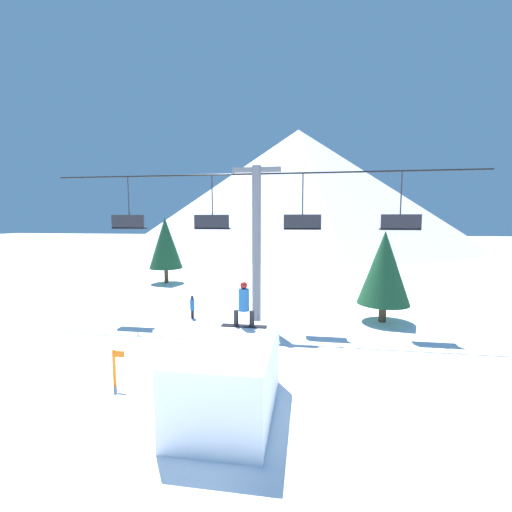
# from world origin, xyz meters

# --- Properties ---
(ground_plane) EXTENTS (220.00, 220.00, 0.00)m
(ground_plane) POSITION_xyz_m (0.00, 0.00, 0.00)
(ground_plane) COLOR white
(mountain_ridge) EXTENTS (69.74, 69.74, 23.95)m
(mountain_ridge) POSITION_xyz_m (0.00, 66.43, 11.98)
(mountain_ridge) COLOR silver
(mountain_ridge) RESTS_ON ground_plane
(snow_ramp) EXTENTS (2.44, 3.93, 2.02)m
(snow_ramp) POSITION_xyz_m (0.36, 0.99, 1.01)
(snow_ramp) COLOR white
(snow_ramp) RESTS_ON ground_plane
(snowboarder) EXTENTS (1.41, 0.33, 1.40)m
(snowboarder) POSITION_xyz_m (0.54, 2.34, 2.71)
(snowboarder) COLOR black
(snowboarder) RESTS_ON snow_ramp
(chairlift) EXTENTS (21.38, 0.45, 7.93)m
(chairlift) POSITION_xyz_m (-0.12, 9.20, 4.67)
(chairlift) COLOR slate
(chairlift) RESTS_ON ground_plane
(pine_tree_near) EXTENTS (2.64, 2.64, 4.74)m
(pine_tree_near) POSITION_xyz_m (6.32, 10.45, 2.83)
(pine_tree_near) COLOR #4C3823
(pine_tree_near) RESTS_ON ground_plane
(pine_tree_far) EXTENTS (2.74, 2.74, 5.46)m
(pine_tree_far) POSITION_xyz_m (-9.28, 19.08, 3.35)
(pine_tree_far) COLOR #4C3823
(pine_tree_far) RESTS_ON ground_plane
(trail_marker) EXTENTS (0.41, 0.10, 1.21)m
(trail_marker) POSITION_xyz_m (-3.54, 1.86, 0.65)
(trail_marker) COLOR orange
(trail_marker) RESTS_ON ground_plane
(distant_skier) EXTENTS (0.24, 0.24, 1.23)m
(distant_skier) POSITION_xyz_m (-3.67, 9.53, 0.67)
(distant_skier) COLOR black
(distant_skier) RESTS_ON ground_plane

